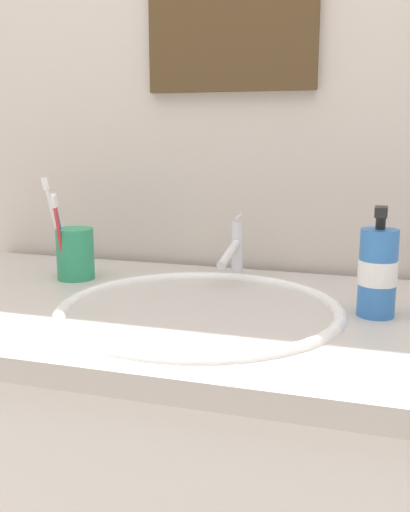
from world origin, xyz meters
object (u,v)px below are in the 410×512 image
(toothbrush_white, at_px, (55,222))
(toothbrush_red, at_px, (59,232))
(toothbrush_cup, at_px, (75,254))
(faucet, at_px, (234,250))
(soap_dispenser, at_px, (378,272))
(toothbrush_blue, at_px, (60,230))

(toothbrush_white, xyz_separation_m, toothbrush_red, (0.02, -0.02, -0.02))
(toothbrush_cup, bearing_deg, faucet, 16.41)
(faucet, height_order, toothbrush_white, toothbrush_white)
(toothbrush_white, bearing_deg, soap_dispenser, -5.52)
(toothbrush_red, xyz_separation_m, toothbrush_blue, (-0.01, 0.03, 0.00))
(faucet, bearing_deg, toothbrush_red, -157.73)
(faucet, xyz_separation_m, toothbrush_cup, (-0.32, -0.09, -0.01))
(toothbrush_cup, height_order, toothbrush_white, toothbrush_white)
(toothbrush_red, bearing_deg, soap_dispenser, -3.73)
(soap_dispenser, bearing_deg, toothbrush_red, 176.27)
(toothbrush_red, distance_m, toothbrush_blue, 0.03)
(toothbrush_red, xyz_separation_m, soap_dispenser, (0.62, -0.04, -0.03))
(toothbrush_white, relative_size, toothbrush_red, 1.18)
(toothbrush_white, height_order, toothbrush_blue, toothbrush_white)
(toothbrush_white, height_order, soap_dispenser, toothbrush_white)
(faucet, relative_size, toothbrush_cup, 1.57)
(toothbrush_cup, distance_m, toothbrush_red, 0.07)
(toothbrush_white, bearing_deg, toothbrush_cup, 31.15)
(soap_dispenser, bearing_deg, faucet, 148.80)
(faucet, xyz_separation_m, toothbrush_blue, (-0.34, -0.11, 0.04))
(toothbrush_red, bearing_deg, toothbrush_blue, 116.53)
(toothbrush_white, distance_m, toothbrush_red, 0.03)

